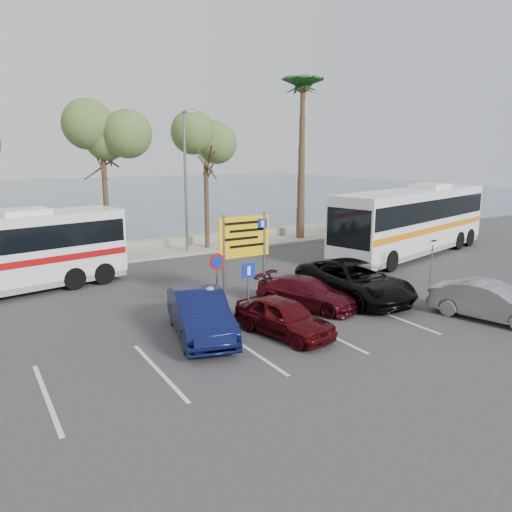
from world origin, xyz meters
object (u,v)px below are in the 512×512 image
car_blue (200,314)px  pedestrian_near (209,310)px  street_lamp_right (186,175)px  coach_bus_right (412,223)px  car_silver_b (490,302)px  car_red (284,317)px  direction_sign (244,244)px  suv_black (354,280)px  car_maroon (307,293)px  pedestrian_far (338,251)px

car_blue → pedestrian_near: size_ratio=2.86×
street_lamp_right → car_blue: (-5.00, -12.70, -3.85)m
street_lamp_right → pedestrian_near: street_lamp_right is taller
coach_bus_right → car_silver_b: bearing=-124.0°
car_red → pedestrian_near: 2.48m
direction_sign → car_red: size_ratio=0.98×
coach_bus_right → car_blue: (-16.00, -5.69, -1.12)m
car_red → suv_black: suv_black is taller
coach_bus_right → car_maroon: size_ratio=3.26×
car_blue → pedestrian_near: bearing=36.7°
street_lamp_right → car_blue: size_ratio=1.76×
car_red → suv_black: bearing=9.9°
direction_sign → pedestrian_near: (-2.59, -2.20, -1.63)m
car_blue → coach_bus_right: bearing=32.9°
car_blue → car_red: bearing=-15.1°
street_lamp_right → coach_bus_right: (11.00, -7.02, -2.72)m
direction_sign → pedestrian_near: size_ratio=2.26×
car_red → suv_black: 5.20m
street_lamp_right → car_red: bearing=-100.5°
direction_sign → car_blue: direction_sign is taller
pedestrian_near → car_silver_b: bearing=145.9°
suv_black → pedestrian_near: pedestrian_near is taller
coach_bus_right → car_red: (-13.60, -6.98, -1.25)m
direction_sign → suv_black: 4.82m
direction_sign → car_blue: size_ratio=0.79×
direction_sign → suv_black: size_ratio=0.65×
car_red → direction_sign: bearing=68.1°
coach_bus_right → car_maroon: bearing=-155.9°
suv_black → car_silver_b: (2.40, -4.50, -0.09)m
pedestrian_near → pedestrian_far: bearing=-162.0°
coach_bus_right → car_red: bearing=-152.8°
street_lamp_right → car_silver_b: bearing=-74.4°
car_blue → car_maroon: 4.85m
street_lamp_right → car_maroon: (-0.20, -12.02, -4.01)m
street_lamp_right → pedestrian_near: 13.87m
pedestrian_far → street_lamp_right: bearing=19.7°
suv_black → car_silver_b: bearing=-60.4°
coach_bus_right → suv_black: 10.18m
direction_sign → car_silver_b: size_ratio=0.87×
pedestrian_near → suv_black: bearing=173.7°
car_red → car_silver_b: size_ratio=0.89×
coach_bus_right → pedestrian_near: (-15.58, -5.50, -1.08)m
street_lamp_right → car_maroon: street_lamp_right is taller
street_lamp_right → pedestrian_far: street_lamp_right is taller
suv_black → street_lamp_right: bearing=101.9°
direction_sign → pedestrian_near: 3.77m
car_maroon → car_silver_b: bearing=-68.4°
coach_bus_right → suv_black: size_ratio=2.39×
car_blue → pedestrian_far: pedestrian_far is taller
direction_sign → pedestrian_far: 8.37m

